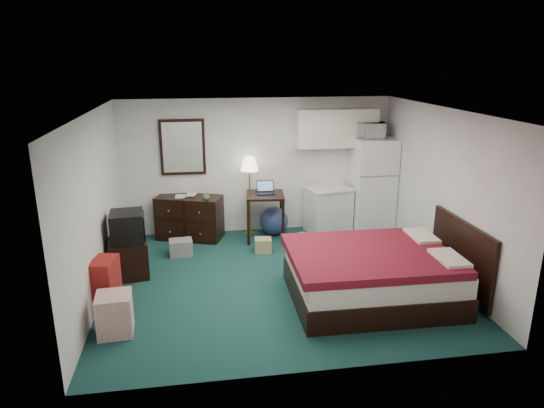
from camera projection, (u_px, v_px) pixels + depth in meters
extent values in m
cube|color=#0F3F40|center=(277.00, 279.00, 7.26)|extent=(5.00, 4.50, 0.01)
cube|color=white|center=(278.00, 111.00, 6.54)|extent=(5.00, 4.50, 0.01)
cube|color=white|center=(257.00, 166.00, 9.03)|extent=(5.00, 0.01, 2.50)
cube|color=white|center=(316.00, 263.00, 4.77)|extent=(5.00, 0.01, 2.50)
cube|color=white|center=(95.00, 208.00, 6.52)|extent=(0.01, 4.50, 2.50)
cube|color=white|center=(441.00, 192.00, 7.28)|extent=(0.01, 4.50, 2.50)
sphere|color=navy|center=(274.00, 221.00, 9.04)|extent=(0.67, 0.67, 0.53)
imported|color=white|center=(371.00, 128.00, 8.81)|extent=(0.57, 0.40, 0.35)
imported|color=#8A7954|center=(175.00, 191.00, 8.64)|extent=(0.18, 0.02, 0.24)
imported|color=#8A7954|center=(185.00, 189.00, 8.77)|extent=(0.19, 0.07, 0.25)
imported|color=#56964B|center=(206.00, 196.00, 8.51)|extent=(0.15, 0.15, 0.12)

